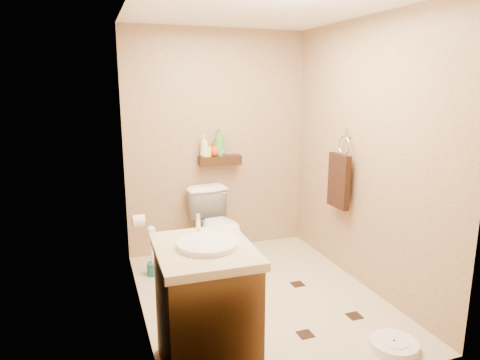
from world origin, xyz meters
name	(u,v)px	position (x,y,z in m)	size (l,w,h in m)	color
ground	(259,296)	(0.00, 0.00, 0.00)	(2.50, 2.50, 0.00)	beige
wall_back	(218,143)	(0.00, 1.25, 1.20)	(2.00, 0.04, 2.40)	tan
wall_front	(346,201)	(0.00, -1.25, 1.20)	(2.00, 0.04, 2.40)	tan
wall_left	(136,170)	(-1.00, 0.00, 1.20)	(0.04, 2.50, 2.40)	tan
wall_right	(364,156)	(1.00, 0.00, 1.20)	(0.04, 2.50, 2.40)	tan
ceiling	(262,6)	(0.00, 0.00, 2.40)	(2.00, 2.50, 0.02)	white
wall_shelf	(220,160)	(0.00, 1.17, 1.02)	(0.46, 0.14, 0.10)	#3A230F
floor_accents	(265,299)	(0.03, -0.07, 0.00)	(1.29, 1.28, 0.01)	black
toilet	(218,227)	(-0.13, 0.83, 0.38)	(0.43, 0.75, 0.76)	white
vanity	(206,309)	(-0.70, -0.82, 0.45)	(0.60, 0.72, 1.00)	brown
bathroom_scale	(394,345)	(0.61, -1.03, 0.03)	(0.44, 0.44, 0.07)	white
toilet_brush	(152,258)	(-0.82, 0.74, 0.18)	(0.12, 0.12, 0.50)	#175F57
towel_ring	(339,178)	(0.91, 0.25, 0.95)	(0.12, 0.30, 0.76)	silver
toilet_paper	(139,221)	(-0.94, 0.65, 0.60)	(0.12, 0.11, 0.12)	white
bottle_a	(204,146)	(-0.17, 1.17, 1.19)	(0.09, 0.09, 0.23)	silver
bottle_b	(206,149)	(-0.15, 1.17, 1.15)	(0.07, 0.07, 0.16)	yellow
bottle_c	(215,149)	(-0.06, 1.17, 1.15)	(0.12, 0.12, 0.16)	red
bottle_d	(219,143)	(0.00, 1.17, 1.21)	(0.11, 0.11, 0.29)	green
bottle_e	(220,149)	(0.01, 1.17, 1.14)	(0.07, 0.07, 0.15)	#D78A47
bottle_f	(220,149)	(0.01, 1.17, 1.14)	(0.11, 0.11, 0.14)	#5077CA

